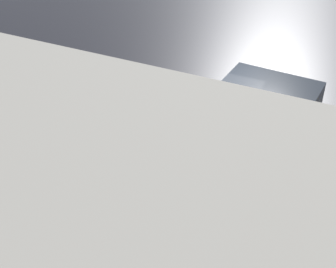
# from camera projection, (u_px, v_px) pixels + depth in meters

# --- Properties ---
(ground_plane) EXTENTS (60.00, 60.00, 0.00)m
(ground_plane) POSITION_uv_depth(u_px,v_px,m) (203.00, 142.00, 13.11)
(ground_plane) COLOR black
(kerb_strip) EXTENTS (24.00, 3.20, 0.04)m
(kerb_strip) POSITION_uv_depth(u_px,v_px,m) (129.00, 245.00, 9.98)
(kerb_strip) COLOR slate
(kerb_strip) RESTS_ON ground
(moving_hatchback) EXTENTS (4.00, 1.95, 2.06)m
(moving_hatchback) POSITION_uv_depth(u_px,v_px,m) (259.00, 117.00, 12.31)
(moving_hatchback) COLOR yellow
(moving_hatchback) RESTS_ON ground
(fire_hydrant) EXTENTS (0.42, 0.31, 0.80)m
(fire_hydrant) POSITION_uv_depth(u_px,v_px,m) (55.00, 148.00, 12.23)
(fire_hydrant) COLOR gold
(fire_hydrant) RESTS_ON ground
(pedestrian) EXTENTS (0.34, 0.55, 1.22)m
(pedestrian) POSITION_uv_depth(u_px,v_px,m) (22.00, 136.00, 12.17)
(pedestrian) COLOR silver
(pedestrian) RESTS_ON ground
(puddle_patch) EXTENTS (2.86, 2.86, 0.01)m
(puddle_patch) POSITION_uv_depth(u_px,v_px,m) (247.00, 142.00, 13.10)
(puddle_patch) COLOR black
(puddle_patch) RESTS_ON ground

